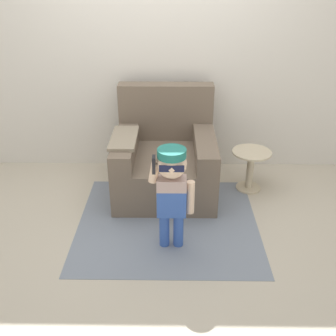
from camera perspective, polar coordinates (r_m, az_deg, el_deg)
name	(u,v)px	position (r m, az deg, el deg)	size (l,w,h in m)	color
ground_plane	(155,197)	(3.91, -1.86, -4.22)	(10.00, 10.00, 0.00)	#BCB29E
wall_back	(157,48)	(4.15, -1.68, 17.05)	(10.00, 0.05, 2.60)	silver
armchair	(165,158)	(3.92, -0.43, 1.39)	(0.98, 1.00, 0.99)	#6B5B4C
person_child	(172,184)	(2.97, 0.56, -2.31)	(0.35, 0.27, 0.87)	#3356AD
side_table	(250,166)	(4.01, 11.87, 0.24)	(0.39, 0.39, 0.42)	beige
rug	(168,222)	(3.54, -0.03, -7.84)	(1.58, 1.45, 0.01)	gray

